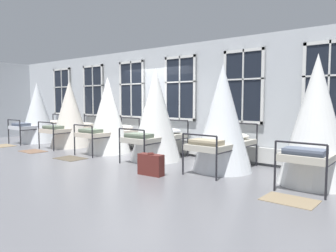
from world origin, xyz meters
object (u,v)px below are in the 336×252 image
object	(u,v)px
cot_fourth	(156,116)
cot_fifth	(222,119)
cot_first	(38,113)
suitcase_dark	(151,165)
cot_second	(70,114)
cot_sixth	(316,121)
cot_third	(108,116)

from	to	relation	value
cot_fourth	cot_fifth	xyz separation A→B (m)	(1.96, -0.03, -0.01)
cot_first	suitcase_dark	bearing A→B (deg)	-102.61
cot_fourth	suitcase_dark	bearing A→B (deg)	-143.76
cot_second	cot_fourth	distance (m)	3.79
cot_second	cot_sixth	distance (m)	7.66
cot_fifth	suitcase_dark	size ratio (longest dim) A/B	4.10
cot_first	cot_second	bearing A→B (deg)	-89.86
cot_third	cot_first	bearing A→B (deg)	91.25
cot_second	cot_fifth	bearing A→B (deg)	-91.69
cot_third	cot_sixth	bearing A→B (deg)	-89.92
cot_first	cot_sixth	distance (m)	9.62
cot_fourth	cot_sixth	distance (m)	3.88
cot_fifth	cot_first	bearing A→B (deg)	91.24
cot_fifth	suitcase_dark	xyz separation A→B (m)	(-0.91, -1.34, -0.92)
cot_second	cot_first	bearing A→B (deg)	90.35
cot_fifth	cot_sixth	world-z (taller)	cot_sixth
cot_third	cot_sixth	size ratio (longest dim) A/B	0.93
cot_third	cot_second	bearing A→B (deg)	90.49
suitcase_dark	cot_fourth	bearing A→B (deg)	123.79
cot_first	cot_third	distance (m)	3.86
cot_first	cot_sixth	xyz separation A→B (m)	(9.62, -0.00, 0.10)
cot_fifth	cot_sixth	size ratio (longest dim) A/B	0.98
cot_fifth	cot_sixth	bearing A→B (deg)	-88.36
cot_first	cot_sixth	bearing A→B (deg)	-91.31
cot_third	cot_fourth	distance (m)	1.88
cot_second	cot_fifth	world-z (taller)	cot_fifth
cot_third	cot_fourth	world-z (taller)	cot_fourth
cot_second	suitcase_dark	xyz separation A→B (m)	(4.83, -1.41, -0.85)
cot_fifth	suitcase_dark	world-z (taller)	cot_fifth
cot_second	cot_fifth	xyz separation A→B (m)	(5.75, -0.06, 0.07)
cot_first	cot_fourth	xyz separation A→B (m)	(5.74, 0.01, 0.08)
cot_second	cot_sixth	world-z (taller)	cot_sixth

